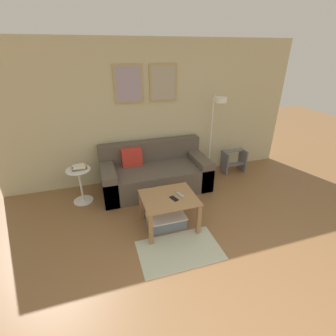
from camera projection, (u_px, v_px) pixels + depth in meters
The scene contains 11 objects.
wall_back at pixel (154, 113), 4.52m from camera, with size 5.60×0.09×2.55m.
area_rug at pixel (180, 250), 3.17m from camera, with size 1.07×0.66×0.01m, color #B2B79E.
couch at pixel (155, 173), 4.51m from camera, with size 1.93×0.92×0.82m.
coffee_table at pixel (169, 203), 3.45m from camera, with size 0.76×0.65×0.49m.
storage_bin at pixel (166, 221), 3.57m from camera, with size 0.56×0.35×0.18m.
floor_lamp at pixel (216, 121), 4.54m from camera, with size 0.24×0.48×1.60m.
side_table at pixel (80, 182), 4.04m from camera, with size 0.39×0.39×0.61m.
book_stack at pixel (79, 167), 3.94m from camera, with size 0.25×0.19×0.07m.
remote_control at pixel (180, 195), 3.44m from camera, with size 0.04×0.15×0.02m, color #99999E.
cell_phone at pixel (174, 199), 3.37m from camera, with size 0.07×0.14×0.01m, color black.
step_stool at pixel (234, 161), 5.10m from camera, with size 0.47×0.29×0.47m.
Camera 1 is at (-1.12, -0.99, 2.36)m, focal length 26.00 mm.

